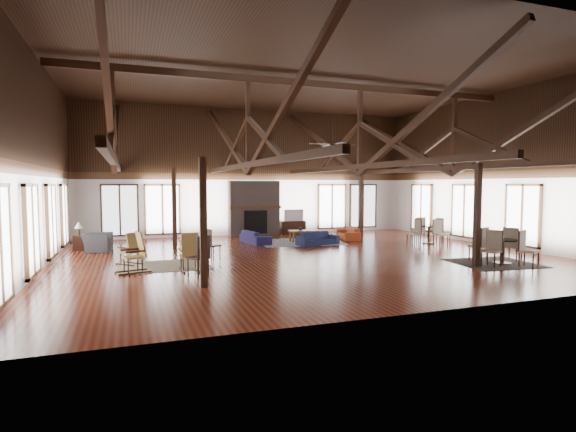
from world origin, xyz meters
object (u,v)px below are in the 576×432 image
object	(u,v)px
armchair	(98,242)
cafe_table_near	(503,247)
tv_console	(292,227)
sofa_navy_left	(255,237)
sofa_navy_front	(318,238)
cafe_table_far	(429,231)
sofa_orange	(348,233)
coffee_table	(303,232)

from	to	relation	value
armchair	cafe_table_near	xyz separation A→B (m)	(11.83, -6.87, 0.20)
cafe_table_near	tv_console	size ratio (longest dim) A/B	1.63
tv_console	sofa_navy_left	bearing A→B (deg)	-132.76
sofa_navy_front	cafe_table_far	distance (m)	4.63
cafe_table_far	tv_console	bearing A→B (deg)	126.58
sofa_orange	tv_console	bearing A→B (deg)	-137.05
tv_console	cafe_table_near	bearing A→B (deg)	-72.92
sofa_navy_left	cafe_table_near	world-z (taller)	cafe_table_near
sofa_navy_front	tv_console	xyz separation A→B (m)	(0.48, 4.25, 0.06)
sofa_navy_left	cafe_table_far	size ratio (longest dim) A/B	0.91
sofa_navy_front	sofa_orange	bearing A→B (deg)	19.44
sofa_orange	cafe_table_near	size ratio (longest dim) A/B	0.87
sofa_orange	cafe_table_far	world-z (taller)	cafe_table_far
sofa_orange	coffee_table	size ratio (longest dim) A/B	1.33
sofa_navy_front	armchair	distance (m)	8.29
sofa_navy_left	coffee_table	bearing A→B (deg)	-103.41
armchair	cafe_table_near	distance (m)	13.68
sofa_navy_front	sofa_orange	xyz separation A→B (m)	(2.10, 1.40, 0.00)
coffee_table	cafe_table_near	world-z (taller)	cafe_table_near
armchair	cafe_table_far	size ratio (longest dim) A/B	0.52
coffee_table	cafe_table_far	xyz separation A→B (m)	(4.65, -2.29, 0.09)
cafe_table_near	cafe_table_far	bearing A→B (deg)	79.44
sofa_orange	armchair	bearing A→B (deg)	-74.39
sofa_orange	armchair	size ratio (longest dim) A/B	1.74
cafe_table_near	sofa_orange	bearing A→B (deg)	101.59
armchair	sofa_navy_left	bearing A→B (deg)	-77.52
sofa_orange	tv_console	xyz separation A→B (m)	(-1.62, 2.85, 0.05)
sofa_navy_left	coffee_table	xyz separation A→B (m)	(2.07, -0.16, 0.16)
sofa_orange	cafe_table_near	bearing A→B (deg)	24.89
coffee_table	tv_console	size ratio (longest dim) A/B	1.07
coffee_table	tv_console	distance (m)	3.17
sofa_navy_left	armchair	xyz separation A→B (m)	(-5.99, -0.32, 0.07)
sofa_navy_front	sofa_orange	world-z (taller)	sofa_orange
armchair	cafe_table_near	size ratio (longest dim) A/B	0.50
sofa_navy_front	sofa_orange	distance (m)	2.53
sofa_navy_front	coffee_table	bearing A→B (deg)	83.97
cafe_table_near	cafe_table_far	size ratio (longest dim) A/B	1.05
sofa_navy_left	armchair	size ratio (longest dim) A/B	1.74
sofa_navy_front	sofa_navy_left	distance (m)	2.59
sofa_orange	tv_console	distance (m)	3.28
sofa_navy_front	tv_console	size ratio (longest dim) A/B	1.40
sofa_navy_front	cafe_table_near	xyz separation A→B (m)	(3.60, -5.89, 0.27)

